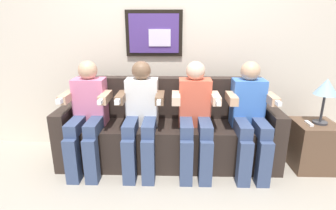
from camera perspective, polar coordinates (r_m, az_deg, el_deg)
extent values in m
plane|color=#9E9384|center=(2.77, -0.09, -14.91)|extent=(6.10, 6.10, 0.00)
cube|color=beige|center=(3.10, 0.34, 14.15)|extent=(4.69, 0.05, 2.60)
cube|color=black|center=(3.07, -3.00, 15.02)|extent=(0.63, 0.03, 0.50)
cube|color=#4C337F|center=(3.05, -3.02, 15.00)|extent=(0.55, 0.02, 0.42)
cube|color=silver|center=(3.04, -1.79, 14.17)|extent=(0.24, 0.02, 0.18)
cube|color=#2D231E|center=(2.91, 0.08, -8.09)|extent=(2.01, 0.58, 0.45)
cube|color=#2D231E|center=(2.96, 0.20, 1.66)|extent=(2.01, 0.14, 0.45)
cube|color=#2D231E|center=(3.10, -20.38, -5.92)|extent=(0.14, 0.58, 0.62)
cube|color=#2D231E|center=(3.05, 20.91, -6.38)|extent=(0.14, 0.58, 0.62)
cube|color=pink|center=(2.87, -16.21, 0.74)|extent=(0.32, 0.20, 0.48)
sphere|color=tan|center=(2.80, -16.79, 7.13)|extent=(0.19, 0.19, 0.19)
cube|color=#38476B|center=(2.78, -18.89, -4.01)|extent=(0.12, 0.40, 0.12)
cube|color=#38476B|center=(2.72, -15.32, -4.13)|extent=(0.12, 0.40, 0.12)
cube|color=#38476B|center=(2.73, -19.72, -11.14)|extent=(0.12, 0.12, 0.45)
cube|color=#38476B|center=(2.67, -16.05, -11.42)|extent=(0.12, 0.12, 0.45)
cube|color=tan|center=(2.81, -20.77, 1.60)|extent=(0.08, 0.28, 0.08)
cube|color=tan|center=(2.68, -13.25, 1.60)|extent=(0.08, 0.28, 0.08)
cube|color=white|center=(2.53, -14.16, 0.82)|extent=(0.04, 0.13, 0.04)
cube|color=white|center=(2.66, -22.06, 0.85)|extent=(0.04, 0.10, 0.04)
cube|color=white|center=(2.75, -5.51, 0.67)|extent=(0.32, 0.20, 0.48)
sphere|color=brown|center=(2.68, -5.72, 7.35)|extent=(0.19, 0.19, 0.19)
cube|color=#38476B|center=(2.64, -7.87, -4.33)|extent=(0.12, 0.40, 0.12)
cube|color=#38476B|center=(2.62, -3.97, -4.40)|extent=(0.12, 0.40, 0.12)
cube|color=#38476B|center=(2.59, -8.32, -11.86)|extent=(0.12, 0.12, 0.45)
cube|color=#38476B|center=(2.56, -4.26, -12.01)|extent=(0.12, 0.12, 0.45)
cube|color=brown|center=(2.65, -9.96, 1.60)|extent=(0.08, 0.28, 0.08)
cube|color=brown|center=(2.60, -1.72, 1.55)|extent=(0.08, 0.28, 0.08)
cube|color=white|center=(2.44, -1.94, 0.74)|extent=(0.04, 0.13, 0.04)
cube|color=white|center=(2.50, -10.69, 0.80)|extent=(0.04, 0.10, 0.04)
cube|color=#D8593F|center=(2.74, 5.70, 0.58)|extent=(0.32, 0.20, 0.48)
sphere|color=beige|center=(2.66, 5.92, 7.29)|extent=(0.19, 0.19, 0.19)
cube|color=#38476B|center=(2.61, 3.89, -4.49)|extent=(0.12, 0.40, 0.12)
cube|color=#38476B|center=(2.62, 7.84, -4.50)|extent=(0.12, 0.40, 0.12)
cube|color=#38476B|center=(2.55, 3.92, -12.13)|extent=(0.12, 0.12, 0.45)
cube|color=#38476B|center=(2.56, 8.03, -12.10)|extent=(0.12, 0.12, 0.45)
cube|color=beige|center=(2.59, 1.74, 1.52)|extent=(0.08, 0.28, 0.08)
cube|color=beige|center=(2.62, 10.07, 1.43)|extent=(0.08, 0.28, 0.08)
cube|color=white|center=(2.47, 10.60, 0.62)|extent=(0.04, 0.13, 0.04)
cube|color=#3F72CC|center=(2.83, 16.61, 0.46)|extent=(0.32, 0.20, 0.48)
sphere|color=tan|center=(2.75, 17.21, 6.94)|extent=(0.19, 0.19, 0.19)
cube|color=#38476B|center=(2.68, 15.46, -4.46)|extent=(0.12, 0.40, 0.12)
cube|color=#38476B|center=(2.73, 19.14, -4.41)|extent=(0.12, 0.40, 0.12)
cube|color=#38476B|center=(2.63, 15.96, -11.87)|extent=(0.12, 0.12, 0.45)
cube|color=#38476B|center=(2.68, 19.77, -11.68)|extent=(0.12, 0.12, 0.45)
cube|color=tan|center=(2.65, 13.43, 1.39)|extent=(0.08, 0.28, 0.08)
cube|color=tan|center=(2.75, 21.19, 1.27)|extent=(0.08, 0.28, 0.08)
cube|color=white|center=(2.61, 22.33, 0.48)|extent=(0.04, 0.13, 0.04)
cube|color=brown|center=(3.18, 28.43, -7.61)|extent=(0.40, 0.40, 0.50)
cylinder|color=#333338|center=(3.09, 29.69, -3.25)|extent=(0.14, 0.14, 0.02)
cylinder|color=#333338|center=(3.05, 30.11, -0.61)|extent=(0.02, 0.02, 0.28)
cone|color=#8CB2CC|center=(3.00, 30.76, 3.39)|extent=(0.22, 0.22, 0.16)
cube|color=white|center=(3.01, 27.88, -3.49)|extent=(0.04, 0.13, 0.02)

